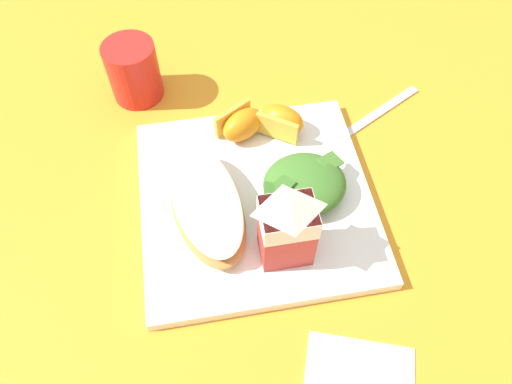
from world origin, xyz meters
The scene contains 9 objects.
ground centered at (0.00, 0.00, 0.00)m, with size 3.00×3.00×0.00m, color orange.
white_plate centered at (0.00, 0.00, 0.01)m, with size 0.28×0.28×0.02m, color white.
cheesy_pizza_bread centered at (0.06, 0.01, 0.03)m, with size 0.11×0.18×0.04m.
green_salad_pile centered at (-0.06, 0.01, 0.04)m, with size 0.11×0.10×0.04m.
milk_carton centered at (-0.02, 0.08, 0.08)m, with size 0.06×0.04×0.11m.
orange_wedge_front centered at (-0.05, -0.10, 0.04)m, with size 0.07×0.06×0.04m.
orange_wedge_middle centered at (0.00, -0.10, 0.04)m, with size 0.07×0.06×0.04m.
metal_fork centered at (-0.17, -0.10, 0.00)m, with size 0.17×0.11×0.01m.
drinking_red_cup centered at (0.14, -0.22, 0.04)m, with size 0.07×0.07×0.09m, color red.
Camera 1 is at (0.05, 0.32, 0.51)m, focal length 33.86 mm.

